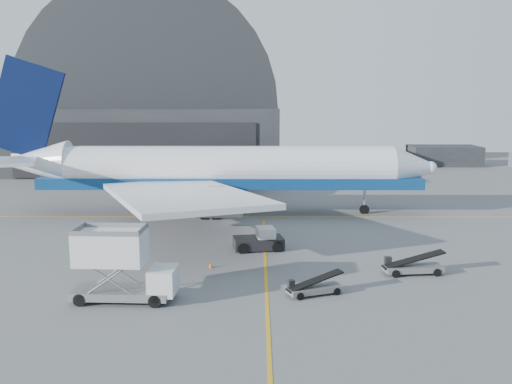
{
  "coord_description": "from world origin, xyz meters",
  "views": [
    {
      "loc": [
        -0.59,
        -46.33,
        14.15
      ],
      "look_at": [
        -0.86,
        11.09,
        4.5
      ],
      "focal_mm": 40.0,
      "sensor_mm": 36.0,
      "label": 1
    }
  ],
  "objects_px": {
    "airliner": "(212,170)",
    "catering_truck": "(120,266)",
    "belt_loader_a": "(314,288)",
    "pushback_tug": "(260,241)",
    "belt_loader_b": "(412,267)"
  },
  "relations": [
    {
      "from": "airliner",
      "to": "belt_loader_b",
      "type": "bearing_deg",
      "value": -53.18
    },
    {
      "from": "belt_loader_a",
      "to": "pushback_tug",
      "type": "bearing_deg",
      "value": 86.75
    },
    {
      "from": "catering_truck",
      "to": "belt_loader_b",
      "type": "distance_m",
      "value": 22.95
    },
    {
      "from": "airliner",
      "to": "belt_loader_a",
      "type": "xyz_separation_m",
      "value": [
        9.62,
        -28.95,
        -4.85
      ]
    },
    {
      "from": "belt_loader_a",
      "to": "belt_loader_b",
      "type": "relative_size",
      "value": 0.85
    },
    {
      "from": "catering_truck",
      "to": "pushback_tug",
      "type": "relative_size",
      "value": 1.48
    },
    {
      "from": "airliner",
      "to": "belt_loader_a",
      "type": "relative_size",
      "value": 12.65
    },
    {
      "from": "pushback_tug",
      "to": "belt_loader_a",
      "type": "bearing_deg",
      "value": -81.94
    },
    {
      "from": "catering_truck",
      "to": "belt_loader_b",
      "type": "bearing_deg",
      "value": 18.2
    },
    {
      "from": "airliner",
      "to": "catering_truck",
      "type": "height_order",
      "value": "airliner"
    },
    {
      "from": "pushback_tug",
      "to": "catering_truck",
      "type": "bearing_deg",
      "value": -134.86
    },
    {
      "from": "catering_truck",
      "to": "belt_loader_a",
      "type": "height_order",
      "value": "catering_truck"
    },
    {
      "from": "belt_loader_a",
      "to": "airliner",
      "type": "bearing_deg",
      "value": 87.67
    },
    {
      "from": "pushback_tug",
      "to": "belt_loader_b",
      "type": "relative_size",
      "value": 0.98
    },
    {
      "from": "pushback_tug",
      "to": "belt_loader_b",
      "type": "distance_m",
      "value": 14.39
    }
  ]
}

